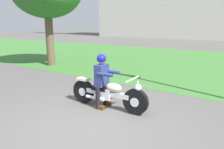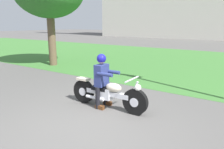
# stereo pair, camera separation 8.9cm
# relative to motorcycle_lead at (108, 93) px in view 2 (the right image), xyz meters

# --- Properties ---
(ground) EXTENTS (120.00, 120.00, 0.00)m
(ground) POSITION_rel_motorcycle_lead_xyz_m (0.24, -1.12, -0.39)
(ground) COLOR #565451
(grass_verge) EXTENTS (60.00, 12.00, 0.01)m
(grass_verge) POSITION_rel_motorcycle_lead_xyz_m (0.24, 8.12, -0.39)
(grass_verge) COLOR #3D7533
(grass_verge) RESTS_ON ground
(motorcycle_lead) EXTENTS (2.22, 0.66, 0.88)m
(motorcycle_lead) POSITION_rel_motorcycle_lead_xyz_m (0.00, 0.00, 0.00)
(motorcycle_lead) COLOR black
(motorcycle_lead) RESTS_ON ground
(rider_lead) EXTENTS (0.56, 0.48, 1.40)m
(rider_lead) POSITION_rel_motorcycle_lead_xyz_m (-0.17, -0.00, 0.43)
(rider_lead) COLOR black
(rider_lead) RESTS_ON ground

